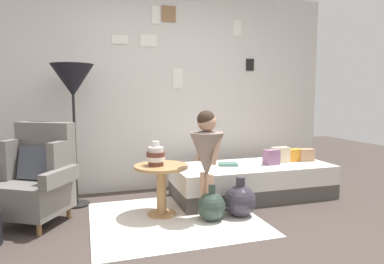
{
  "coord_description": "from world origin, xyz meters",
  "views": [
    {
      "loc": [
        -0.94,
        -2.48,
        1.25
      ],
      "look_at": [
        0.15,
        0.95,
        0.85
      ],
      "focal_mm": 31.96,
      "sensor_mm": 36.0,
      "label": 1
    }
  ],
  "objects_px": {
    "vase_striped": "(156,156)",
    "person_child": "(207,151)",
    "armchair": "(36,178)",
    "demijohn_far": "(240,200)",
    "side_table": "(161,180)",
    "daybed": "(252,181)",
    "floor_lamp": "(73,84)",
    "book_on_daybed": "(228,164)",
    "demijohn_near": "(211,206)"
  },
  "relations": [
    {
      "from": "vase_striped",
      "to": "person_child",
      "type": "bearing_deg",
      "value": -27.94
    },
    {
      "from": "armchair",
      "to": "person_child",
      "type": "distance_m",
      "value": 1.69
    },
    {
      "from": "demijohn_far",
      "to": "side_table",
      "type": "bearing_deg",
      "value": 160.03
    },
    {
      "from": "daybed",
      "to": "demijohn_far",
      "type": "distance_m",
      "value": 0.71
    },
    {
      "from": "armchair",
      "to": "floor_lamp",
      "type": "distance_m",
      "value": 1.07
    },
    {
      "from": "vase_striped",
      "to": "floor_lamp",
      "type": "xyz_separation_m",
      "value": [
        -0.79,
        0.61,
        0.73
      ]
    },
    {
      "from": "book_on_daybed",
      "to": "person_child",
      "type": "bearing_deg",
      "value": -129.68
    },
    {
      "from": "vase_striped",
      "to": "floor_lamp",
      "type": "distance_m",
      "value": 1.23
    },
    {
      "from": "daybed",
      "to": "person_child",
      "type": "relative_size",
      "value": 1.74
    },
    {
      "from": "vase_striped",
      "to": "demijohn_near",
      "type": "height_order",
      "value": "vase_striped"
    },
    {
      "from": "person_child",
      "to": "demijohn_far",
      "type": "bearing_deg",
      "value": -5.31
    },
    {
      "from": "demijohn_near",
      "to": "side_table",
      "type": "bearing_deg",
      "value": 145.32
    },
    {
      "from": "daybed",
      "to": "demijohn_far",
      "type": "relative_size",
      "value": 4.63
    },
    {
      "from": "armchair",
      "to": "book_on_daybed",
      "type": "xyz_separation_m",
      "value": [
        2.09,
        0.15,
        -0.02
      ]
    },
    {
      "from": "side_table",
      "to": "demijohn_near",
      "type": "height_order",
      "value": "side_table"
    },
    {
      "from": "person_child",
      "to": "vase_striped",
      "type": "bearing_deg",
      "value": 152.06
    },
    {
      "from": "side_table",
      "to": "person_child",
      "type": "xyz_separation_m",
      "value": [
        0.41,
        -0.24,
        0.32
      ]
    },
    {
      "from": "side_table",
      "to": "vase_striped",
      "type": "relative_size",
      "value": 2.22
    },
    {
      "from": "side_table",
      "to": "book_on_daybed",
      "type": "height_order",
      "value": "side_table"
    },
    {
      "from": "demijohn_far",
      "to": "floor_lamp",
      "type": "bearing_deg",
      "value": 151.05
    },
    {
      "from": "floor_lamp",
      "to": "demijohn_near",
      "type": "relative_size",
      "value": 4.23
    },
    {
      "from": "daybed",
      "to": "vase_striped",
      "type": "relative_size",
      "value": 7.67
    },
    {
      "from": "armchair",
      "to": "side_table",
      "type": "relative_size",
      "value": 1.76
    },
    {
      "from": "side_table",
      "to": "floor_lamp",
      "type": "xyz_separation_m",
      "value": [
        -0.84,
        0.61,
        0.98
      ]
    },
    {
      "from": "book_on_daybed",
      "to": "demijohn_far",
      "type": "bearing_deg",
      "value": -102.12
    },
    {
      "from": "person_child",
      "to": "demijohn_near",
      "type": "distance_m",
      "value": 0.55
    },
    {
      "from": "vase_striped",
      "to": "demijohn_near",
      "type": "distance_m",
      "value": 0.75
    },
    {
      "from": "demijohn_near",
      "to": "demijohn_far",
      "type": "xyz_separation_m",
      "value": [
        0.32,
        0.03,
        0.02
      ]
    },
    {
      "from": "vase_striped",
      "to": "demijohn_far",
      "type": "relative_size",
      "value": 0.6
    },
    {
      "from": "floor_lamp",
      "to": "book_on_daybed",
      "type": "distance_m",
      "value": 1.99
    },
    {
      "from": "side_table",
      "to": "demijohn_near",
      "type": "distance_m",
      "value": 0.58
    },
    {
      "from": "daybed",
      "to": "floor_lamp",
      "type": "bearing_deg",
      "value": 171.07
    },
    {
      "from": "armchair",
      "to": "book_on_daybed",
      "type": "distance_m",
      "value": 2.1
    },
    {
      "from": "side_table",
      "to": "person_child",
      "type": "distance_m",
      "value": 0.57
    },
    {
      "from": "armchair",
      "to": "floor_lamp",
      "type": "xyz_separation_m",
      "value": [
        0.36,
        0.41,
        0.92
      ]
    },
    {
      "from": "floor_lamp",
      "to": "vase_striped",
      "type": "bearing_deg",
      "value": -37.74
    },
    {
      "from": "demijohn_far",
      "to": "book_on_daybed",
      "type": "bearing_deg",
      "value": 77.88
    },
    {
      "from": "vase_striped",
      "to": "demijohn_far",
      "type": "distance_m",
      "value": 0.98
    },
    {
      "from": "side_table",
      "to": "demijohn_far",
      "type": "height_order",
      "value": "side_table"
    },
    {
      "from": "daybed",
      "to": "demijohn_far",
      "type": "xyz_separation_m",
      "value": [
        -0.43,
        -0.57,
        -0.03
      ]
    },
    {
      "from": "demijohn_near",
      "to": "demijohn_far",
      "type": "bearing_deg",
      "value": 4.43
    },
    {
      "from": "demijohn_near",
      "to": "vase_striped",
      "type": "bearing_deg",
      "value": 148.36
    },
    {
      "from": "armchair",
      "to": "book_on_daybed",
      "type": "bearing_deg",
      "value": 3.99
    },
    {
      "from": "vase_striped",
      "to": "demijohn_near",
      "type": "bearing_deg",
      "value": -31.64
    },
    {
      "from": "vase_striped",
      "to": "demijohn_near",
      "type": "xyz_separation_m",
      "value": [
        0.49,
        -0.3,
        -0.48
      ]
    },
    {
      "from": "armchair",
      "to": "demijohn_far",
      "type": "relative_size",
      "value": 2.35
    },
    {
      "from": "person_child",
      "to": "demijohn_far",
      "type": "height_order",
      "value": "person_child"
    },
    {
      "from": "vase_striped",
      "to": "book_on_daybed",
      "type": "xyz_separation_m",
      "value": [
        0.95,
        0.34,
        -0.21
      ]
    },
    {
      "from": "person_child",
      "to": "demijohn_far",
      "type": "relative_size",
      "value": 2.66
    },
    {
      "from": "daybed",
      "to": "floor_lamp",
      "type": "distance_m",
      "value": 2.36
    }
  ]
}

